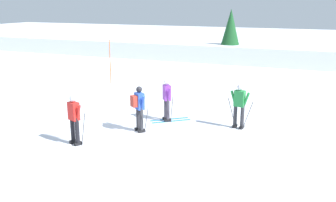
{
  "coord_description": "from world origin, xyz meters",
  "views": [
    {
      "loc": [
        5.73,
        -11.18,
        4.63
      ],
      "look_at": [
        0.38,
        1.8,
        0.9
      ],
      "focal_mm": 39.89,
      "sensor_mm": 36.0,
      "label": 1
    }
  ],
  "objects_px": {
    "skier_blue": "(139,107)",
    "conifer_far_left": "(231,30)",
    "skier_purple": "(167,99)",
    "skier_red": "(74,118)",
    "skier_green": "(239,105)",
    "trail_marker_pole": "(110,62)"
  },
  "relations": [
    {
      "from": "skier_purple",
      "to": "skier_red",
      "type": "height_order",
      "value": "same"
    },
    {
      "from": "skier_blue",
      "to": "conifer_far_left",
      "type": "height_order",
      "value": "conifer_far_left"
    },
    {
      "from": "skier_blue",
      "to": "skier_green",
      "type": "bearing_deg",
      "value": 28.25
    },
    {
      "from": "skier_green",
      "to": "skier_red",
      "type": "bearing_deg",
      "value": -141.52
    },
    {
      "from": "skier_purple",
      "to": "skier_red",
      "type": "distance_m",
      "value": 4.0
    },
    {
      "from": "skier_blue",
      "to": "skier_red",
      "type": "height_order",
      "value": "same"
    },
    {
      "from": "skier_purple",
      "to": "conifer_far_left",
      "type": "distance_m",
      "value": 16.42
    },
    {
      "from": "conifer_far_left",
      "to": "skier_purple",
      "type": "bearing_deg",
      "value": -85.35
    },
    {
      "from": "skier_blue",
      "to": "skier_green",
      "type": "xyz_separation_m",
      "value": [
        3.29,
        1.77,
        -0.04
      ]
    },
    {
      "from": "skier_green",
      "to": "conifer_far_left",
      "type": "relative_size",
      "value": 0.41
    },
    {
      "from": "skier_blue",
      "to": "trail_marker_pole",
      "type": "xyz_separation_m",
      "value": [
        -5.25,
        6.76,
        0.33
      ]
    },
    {
      "from": "skier_blue",
      "to": "trail_marker_pole",
      "type": "relative_size",
      "value": 0.66
    },
    {
      "from": "skier_purple",
      "to": "conifer_far_left",
      "type": "bearing_deg",
      "value": 94.65
    },
    {
      "from": "conifer_far_left",
      "to": "skier_blue",
      "type": "bearing_deg",
      "value": -87.17
    },
    {
      "from": "skier_blue",
      "to": "skier_green",
      "type": "relative_size",
      "value": 1.0
    },
    {
      "from": "skier_purple",
      "to": "skier_green",
      "type": "xyz_separation_m",
      "value": [
        2.85,
        0.17,
        -0.0
      ]
    },
    {
      "from": "skier_purple",
      "to": "conifer_far_left",
      "type": "height_order",
      "value": "conifer_far_left"
    },
    {
      "from": "skier_blue",
      "to": "skier_red",
      "type": "bearing_deg",
      "value": -125.47
    },
    {
      "from": "skier_purple",
      "to": "trail_marker_pole",
      "type": "relative_size",
      "value": 0.66
    },
    {
      "from": "skier_green",
      "to": "conifer_far_left",
      "type": "bearing_deg",
      "value": 104.53
    },
    {
      "from": "skier_red",
      "to": "trail_marker_pole",
      "type": "height_order",
      "value": "trail_marker_pole"
    },
    {
      "from": "skier_purple",
      "to": "skier_green",
      "type": "bearing_deg",
      "value": 3.46
    }
  ]
}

